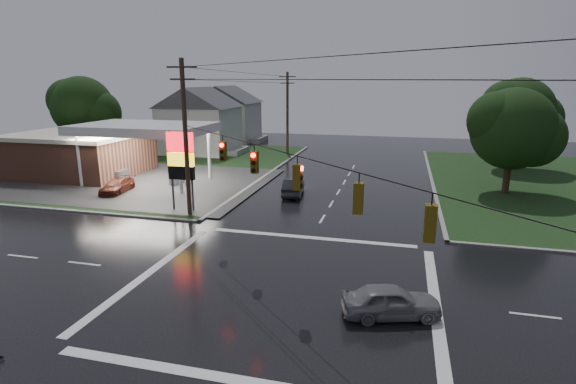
% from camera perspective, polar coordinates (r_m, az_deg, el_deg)
% --- Properties ---
extents(ground, '(120.00, 120.00, 0.00)m').
position_cam_1_polar(ground, '(21.90, -0.79, -11.90)').
color(ground, black).
rests_on(ground, ground).
extents(grass_nw, '(36.00, 36.00, 0.08)m').
position_cam_1_polar(grass_nw, '(55.56, -20.07, 3.38)').
color(grass_nw, black).
rests_on(grass_nw, ground).
extents(gas_station, '(26.20, 18.00, 5.60)m').
position_cam_1_polar(gas_station, '(49.97, -24.03, 4.81)').
color(gas_station, '#2D2D2D').
rests_on(gas_station, ground).
extents(pylon_sign, '(2.00, 0.35, 6.00)m').
position_cam_1_polar(pylon_sign, '(33.85, -13.47, 4.24)').
color(pylon_sign, '#59595E').
rests_on(pylon_sign, ground).
extents(utility_pole_nw, '(2.20, 0.32, 11.00)m').
position_cam_1_polar(utility_pole_nw, '(32.27, -12.88, 6.87)').
color(utility_pole_nw, '#382619').
rests_on(utility_pole_nw, ground).
extents(utility_pole_n, '(2.20, 0.32, 10.50)m').
position_cam_1_polar(utility_pole_n, '(58.99, -0.07, 10.13)').
color(utility_pole_n, '#382619').
rests_on(utility_pole_n, ground).
extents(traffic_signals, '(26.87, 26.87, 1.47)m').
position_cam_1_polar(traffic_signals, '(19.90, -0.81, 5.08)').
color(traffic_signals, black).
rests_on(traffic_signals, ground).
extents(house_near, '(11.05, 8.48, 8.60)m').
position_cam_1_polar(house_near, '(61.09, -11.14, 9.01)').
color(house_near, silver).
rests_on(house_near, ground).
extents(house_far, '(11.05, 8.48, 8.60)m').
position_cam_1_polar(house_far, '(72.45, -7.77, 9.92)').
color(house_far, silver).
rests_on(house_far, ground).
extents(tree_nw_behind, '(8.93, 7.60, 10.00)m').
position_cam_1_polar(tree_nw_behind, '(62.71, -24.51, 9.78)').
color(tree_nw_behind, black).
rests_on(tree_nw_behind, ground).
extents(tree_ne_near, '(7.99, 6.80, 8.98)m').
position_cam_1_polar(tree_ne_near, '(42.15, 26.81, 7.14)').
color(tree_ne_near, black).
rests_on(tree_ne_near, ground).
extents(tree_ne_far, '(8.46, 7.20, 9.80)m').
position_cam_1_polar(tree_ne_far, '(54.43, 27.41, 8.98)').
color(tree_ne_far, black).
rests_on(tree_ne_far, ground).
extents(car_north, '(2.05, 4.52, 1.44)m').
position_cam_1_polar(car_north, '(38.09, 0.68, 0.65)').
color(car_north, '#21242A').
rests_on(car_north, ground).
extents(car_crossing, '(4.37, 2.72, 1.39)m').
position_cam_1_polar(car_crossing, '(19.58, 12.97, -13.36)').
color(car_crossing, gray).
rests_on(car_crossing, ground).
extents(car_pump, '(2.16, 4.35, 1.22)m').
position_cam_1_polar(car_pump, '(41.63, -20.87, 0.72)').
color(car_pump, maroon).
rests_on(car_pump, ground).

